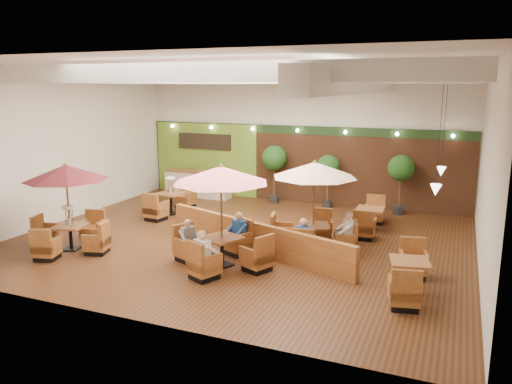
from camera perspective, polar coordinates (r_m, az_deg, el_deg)
The scene contains 17 objects.
room at distance 16.45m, azimuth 0.79°, elevation 7.77°, with size 14.04×14.00×5.52m.
service_counter at distance 22.34m, azimuth -6.65°, elevation 0.94°, with size 3.00×0.75×1.18m.
booth_divider at distance 14.71m, azimuth -0.21°, elevation -5.26°, with size 6.93×0.18×0.96m, color brown.
table_0 at distance 15.76m, azimuth -20.78°, elevation 0.03°, with size 2.72×2.72×2.65m.
table_1 at distance 13.39m, azimuth -3.99°, elevation -0.69°, with size 2.97×2.97×2.83m.
table_2 at distance 14.81m, azimuth 6.66°, elevation 0.26°, with size 2.79×2.79×2.73m.
table_3 at distance 19.52m, azimuth -9.68°, elevation -1.00°, with size 1.04×2.88×1.62m.
table_4 at distance 12.67m, azimuth 17.09°, elevation -9.20°, with size 1.07×2.77×1.00m.
table_5 at distance 17.44m, azimuth 12.86°, elevation -3.12°, with size 0.94×2.69×1.00m.
topiary_0 at distance 20.84m, azimuth 2.11°, elevation 3.64°, with size 1.05×1.05×2.43m.
topiary_1 at distance 20.20m, azimuth 8.26°, elevation 2.67°, with size 0.93×0.93×2.16m.
topiary_2 at distance 19.69m, azimuth 16.24°, elevation 2.41°, with size 1.00×1.00×2.31m.
diner_0 at distance 12.81m, azimuth -5.99°, elevation -6.59°, with size 0.46×0.42×0.85m.
diner_1 at distance 14.59m, azimuth -2.11°, elevation -4.27°, with size 0.45×0.43×0.80m.
diner_2 at distance 14.17m, azimuth -7.70°, elevation -4.97°, with size 0.41×0.42×0.74m.
diner_3 at distance 14.15m, azimuth 5.43°, elevation -4.86°, with size 0.43×0.39×0.78m.
diner_4 at distance 14.84m, azimuth 10.28°, elevation -4.12°, with size 0.43×0.47×0.84m.
Camera 1 is at (6.31, -14.03, 4.86)m, focal length 35.00 mm.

